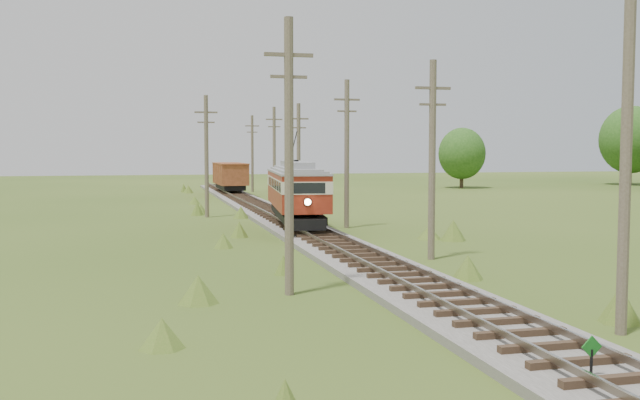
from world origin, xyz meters
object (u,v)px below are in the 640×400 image
object	(u,v)px
gondola	(230,175)
gravel_pile	(290,196)
streetcar	(296,188)
switch_marker	(591,358)

from	to	relation	value
gondola	gravel_pile	distance (m)	11.80
streetcar	gondola	size ratio (longest dim) A/B	1.36
streetcar	gondola	xyz separation A→B (m)	(0.00, 33.70, -0.40)
streetcar	gondola	bearing A→B (deg)	96.04
gondola	streetcar	bearing A→B (deg)	-91.06
switch_marker	gravel_pile	size ratio (longest dim) A/B	0.30
gondola	gravel_pile	bearing A→B (deg)	-69.61
gravel_pile	switch_marker	bearing A→B (deg)	-94.92
gravel_pile	streetcar	bearing A→B (deg)	-100.62
streetcar	gravel_pile	xyz separation A→B (m)	(4.28, 22.81, -1.94)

